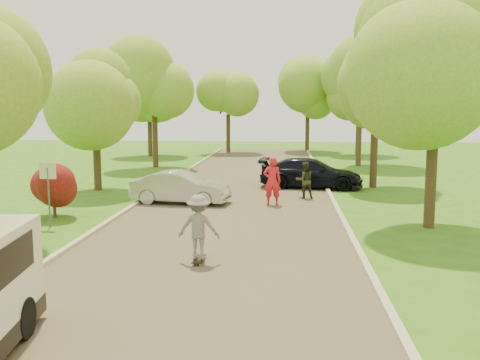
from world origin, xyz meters
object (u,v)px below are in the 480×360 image
(silver_sedan, at_px, (181,188))
(person_olive, at_px, (305,180))
(longboard, at_px, (199,259))
(dark_sedan, at_px, (311,173))
(street_sign, at_px, (48,181))
(person_striped, at_px, (272,181))
(skateboarder, at_px, (199,227))

(silver_sedan, bearing_deg, person_olive, -65.01)
(longboard, bearing_deg, dark_sedan, -102.94)
(longboard, bearing_deg, street_sign, -31.41)
(person_striped, bearing_deg, skateboarder, 74.81)
(person_striped, bearing_deg, street_sign, 28.71)
(street_sign, height_order, person_olive, street_sign)
(dark_sedan, distance_m, longboard, 13.72)
(street_sign, relative_size, longboard, 2.52)
(skateboarder, relative_size, person_olive, 1.03)
(street_sign, relative_size, skateboarder, 1.31)
(silver_sedan, xyz_separation_m, longboard, (2.12, -8.41, -0.58))
(skateboarder, relative_size, person_striped, 0.84)
(silver_sedan, relative_size, skateboarder, 2.44)
(silver_sedan, relative_size, longboard, 4.73)
(longboard, distance_m, person_striped, 8.54)
(street_sign, height_order, person_striped, street_sign)
(dark_sedan, height_order, person_olive, person_olive)
(dark_sedan, bearing_deg, longboard, 172.16)
(dark_sedan, height_order, longboard, dark_sedan)
(longboard, distance_m, person_olive, 10.55)
(silver_sedan, bearing_deg, person_striped, -84.04)
(dark_sedan, bearing_deg, street_sign, 143.33)
(skateboarder, bearing_deg, person_olive, -105.06)
(dark_sedan, relative_size, person_olive, 3.13)
(skateboarder, distance_m, person_olive, 10.52)
(skateboarder, xyz_separation_m, person_striped, (1.67, 8.33, 0.05))
(silver_sedan, xyz_separation_m, skateboarder, (2.12, -8.41, 0.27))
(street_sign, distance_m, silver_sedan, 5.95)
(street_sign, bearing_deg, person_striped, 32.54)
(skateboarder, distance_m, person_striped, 8.50)
(person_olive, bearing_deg, dark_sedan, -113.22)
(longboard, relative_size, person_olive, 0.53)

